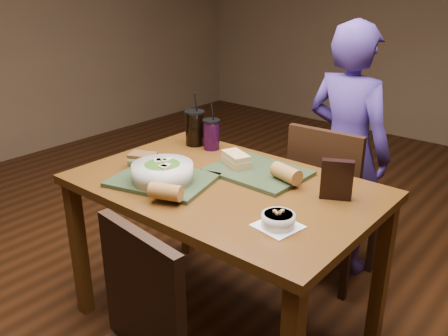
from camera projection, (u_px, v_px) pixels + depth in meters
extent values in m
plane|color=#381C0B|center=(224.00, 323.00, 2.33)|extent=(6.00, 6.00, 0.00)
cube|color=#593511|center=(79.00, 250.00, 2.29)|extent=(0.06, 0.06, 0.71)
cube|color=#593511|center=(187.00, 199.00, 2.82)|extent=(0.06, 0.06, 0.71)
cube|color=#593511|center=(381.00, 273.00, 2.11)|extent=(0.06, 0.06, 0.71)
cube|color=#593511|center=(224.00, 187.00, 2.06)|extent=(1.30, 0.85, 0.04)
cube|color=black|center=(142.00, 297.00, 1.46)|extent=(0.39, 0.08, 0.46)
cube|color=black|center=(335.00, 208.00, 2.57)|extent=(0.41, 0.41, 0.04)
cube|color=black|center=(323.00, 175.00, 2.36)|extent=(0.39, 0.06, 0.46)
cube|color=black|center=(290.00, 244.00, 2.63)|extent=(0.04, 0.04, 0.40)
cube|color=black|center=(345.00, 266.00, 2.44)|extent=(0.04, 0.04, 0.40)
cube|color=black|center=(320.00, 223.00, 2.87)|extent=(0.04, 0.04, 0.40)
cube|color=black|center=(372.00, 241.00, 2.67)|extent=(0.04, 0.04, 0.40)
imported|color=#412E7F|center=(347.00, 151.00, 2.59)|extent=(0.55, 0.40, 1.39)
cube|color=#2D3E23|center=(163.00, 180.00, 2.06)|extent=(0.49, 0.42, 0.02)
cube|color=#2D3E23|center=(258.00, 172.00, 2.15)|extent=(0.43, 0.33, 0.02)
cylinder|color=silver|center=(163.00, 172.00, 2.02)|extent=(0.26, 0.26, 0.08)
ellipsoid|color=#427219|center=(162.00, 169.00, 2.01)|extent=(0.21, 0.21, 0.07)
cube|color=beige|center=(166.00, 166.00, 1.97)|extent=(0.04, 0.05, 0.01)
cube|color=beige|center=(158.00, 161.00, 2.02)|extent=(0.05, 0.05, 0.01)
cube|color=beige|center=(168.00, 160.00, 2.03)|extent=(0.04, 0.05, 0.01)
cube|color=beige|center=(161.00, 161.00, 2.03)|extent=(0.05, 0.05, 0.01)
cube|color=beige|center=(163.00, 167.00, 1.96)|extent=(0.05, 0.03, 0.01)
cube|color=white|center=(278.00, 226.00, 1.69)|extent=(0.17, 0.17, 0.00)
cylinder|color=silver|center=(278.00, 220.00, 1.68)|extent=(0.12, 0.12, 0.05)
cylinder|color=black|center=(278.00, 215.00, 1.67)|extent=(0.10, 0.10, 0.01)
cube|color=#B28947|center=(275.00, 211.00, 1.68)|extent=(0.01, 0.01, 0.01)
cube|color=#B28947|center=(277.00, 213.00, 1.66)|extent=(0.01, 0.01, 0.01)
cube|color=#B28947|center=(279.00, 213.00, 1.67)|extent=(0.01, 0.01, 0.01)
cube|color=#B28947|center=(280.00, 213.00, 1.67)|extent=(0.02, 0.02, 0.01)
cube|color=#B28947|center=(282.00, 211.00, 1.68)|extent=(0.01, 0.01, 0.01)
cube|color=#593819|center=(143.00, 163.00, 2.20)|extent=(0.14, 0.12, 0.02)
cube|color=#3F721E|center=(143.00, 161.00, 2.19)|extent=(0.14, 0.12, 0.01)
cube|color=beige|center=(143.00, 158.00, 2.19)|extent=(0.14, 0.12, 0.01)
cube|color=#593819|center=(143.00, 155.00, 2.18)|extent=(0.14, 0.12, 0.02)
cube|color=tan|center=(236.00, 163.00, 2.20)|extent=(0.16, 0.13, 0.02)
cube|color=orange|center=(236.00, 160.00, 2.19)|extent=(0.16, 0.13, 0.01)
cube|color=beige|center=(236.00, 158.00, 2.19)|extent=(0.16, 0.13, 0.01)
cube|color=tan|center=(236.00, 155.00, 2.19)|extent=(0.16, 0.13, 0.02)
cylinder|color=#AD7533|center=(166.00, 192.00, 1.85)|extent=(0.14, 0.11, 0.06)
cylinder|color=#AD7533|center=(286.00, 173.00, 2.02)|extent=(0.15, 0.10, 0.07)
cylinder|color=black|center=(195.00, 129.00, 2.50)|extent=(0.10, 0.10, 0.17)
cylinder|color=black|center=(194.00, 112.00, 2.46)|extent=(0.11, 0.11, 0.01)
cylinder|color=black|center=(196.00, 103.00, 2.44)|extent=(0.01, 0.03, 0.11)
cylinder|color=black|center=(211.00, 135.00, 2.44)|extent=(0.08, 0.08, 0.15)
cylinder|color=black|center=(211.00, 121.00, 2.41)|extent=(0.09, 0.09, 0.01)
cylinder|color=black|center=(213.00, 113.00, 2.39)|extent=(0.01, 0.02, 0.10)
cube|color=black|center=(337.00, 180.00, 1.88)|extent=(0.13, 0.09, 0.16)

